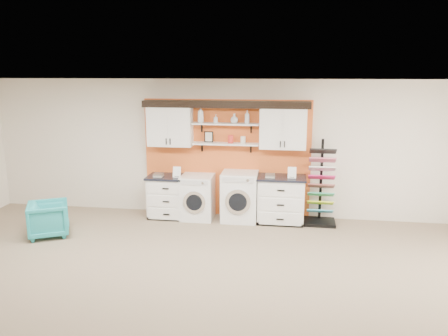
% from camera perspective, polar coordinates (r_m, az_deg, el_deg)
% --- Properties ---
extents(floor, '(10.00, 10.00, 0.00)m').
position_cam_1_polar(floor, '(5.71, -5.49, -18.69)').
color(floor, '#89775C').
rests_on(floor, ground).
extents(ceiling, '(10.00, 10.00, 0.00)m').
position_cam_1_polar(ceiling, '(4.88, -6.19, 10.66)').
color(ceiling, white).
rests_on(ceiling, wall_back).
extents(wall_back, '(10.00, 0.00, 10.00)m').
position_cam_1_polar(wall_back, '(8.95, 0.39, 2.57)').
color(wall_back, beige).
rests_on(wall_back, floor).
extents(accent_panel, '(3.40, 0.07, 2.40)m').
position_cam_1_polar(accent_panel, '(8.95, 0.35, 1.27)').
color(accent_panel, '#D55C24').
rests_on(accent_panel, wall_back).
extents(upper_cabinet_left, '(0.90, 0.35, 0.84)m').
position_cam_1_polar(upper_cabinet_left, '(8.90, -7.05, 5.55)').
color(upper_cabinet_left, white).
rests_on(upper_cabinet_left, wall_back).
extents(upper_cabinet_right, '(0.90, 0.35, 0.84)m').
position_cam_1_polar(upper_cabinet_right, '(8.59, 7.72, 5.28)').
color(upper_cabinet_right, white).
rests_on(upper_cabinet_right, wall_back).
extents(shelf_lower, '(1.32, 0.28, 0.03)m').
position_cam_1_polar(shelf_lower, '(8.73, 0.21, 3.19)').
color(shelf_lower, white).
rests_on(shelf_lower, wall_back).
extents(shelf_upper, '(1.32, 0.28, 0.03)m').
position_cam_1_polar(shelf_upper, '(8.67, 0.21, 5.79)').
color(shelf_upper, white).
rests_on(shelf_upper, wall_back).
extents(crown_molding, '(3.30, 0.41, 0.13)m').
position_cam_1_polar(crown_molding, '(8.65, 0.22, 8.42)').
color(crown_molding, black).
rests_on(crown_molding, wall_back).
extents(picture_frame, '(0.18, 0.02, 0.22)m').
position_cam_1_polar(picture_frame, '(8.81, -2.01, 4.09)').
color(picture_frame, black).
rests_on(picture_frame, shelf_lower).
extents(canister_red, '(0.11, 0.11, 0.16)m').
position_cam_1_polar(canister_red, '(8.70, 0.86, 3.79)').
color(canister_red, red).
rests_on(canister_red, shelf_lower).
extents(canister_cream, '(0.10, 0.10, 0.14)m').
position_cam_1_polar(canister_cream, '(8.68, 2.50, 3.68)').
color(canister_cream, silver).
rests_on(canister_cream, shelf_lower).
extents(base_cabinet_left, '(0.89, 0.66, 0.87)m').
position_cam_1_polar(base_cabinet_left, '(9.05, -7.06, -3.69)').
color(base_cabinet_left, white).
rests_on(base_cabinet_left, floor).
extents(base_cabinet_right, '(0.95, 0.66, 0.93)m').
position_cam_1_polar(base_cabinet_right, '(8.73, 7.43, -4.09)').
color(base_cabinet_right, white).
rests_on(base_cabinet_right, floor).
extents(washer, '(0.64, 0.71, 0.90)m').
position_cam_1_polar(washer, '(8.91, -3.46, -3.78)').
color(washer, white).
rests_on(washer, floor).
extents(dryer, '(0.71, 0.71, 0.99)m').
position_cam_1_polar(dryer, '(8.77, 2.07, -3.72)').
color(dryer, white).
rests_on(dryer, floor).
extents(sample_rack, '(0.62, 0.52, 1.67)m').
position_cam_1_polar(sample_rack, '(8.78, 12.49, -3.77)').
color(sample_rack, black).
rests_on(sample_rack, floor).
extents(armchair, '(0.92, 0.92, 0.63)m').
position_cam_1_polar(armchair, '(8.63, -21.91, -6.19)').
color(armchair, teal).
rests_on(armchair, floor).
extents(soap_bottle_a, '(0.13, 0.13, 0.32)m').
position_cam_1_polar(soap_bottle_a, '(8.74, -3.07, 6.99)').
color(soap_bottle_a, silver).
rests_on(soap_bottle_a, shelf_upper).
extents(soap_bottle_b, '(0.09, 0.09, 0.16)m').
position_cam_1_polar(soap_bottle_b, '(8.69, -1.10, 6.45)').
color(soap_bottle_b, silver).
rests_on(soap_bottle_b, shelf_upper).
extents(soap_bottle_c, '(0.20, 0.20, 0.19)m').
position_cam_1_polar(soap_bottle_c, '(8.64, 1.35, 6.50)').
color(soap_bottle_c, silver).
rests_on(soap_bottle_c, shelf_upper).
extents(soap_bottle_d, '(0.11, 0.11, 0.26)m').
position_cam_1_polar(soap_bottle_d, '(8.61, 3.04, 6.69)').
color(soap_bottle_d, silver).
rests_on(soap_bottle_d, shelf_upper).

